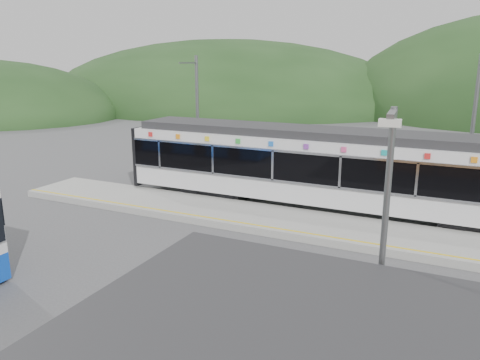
% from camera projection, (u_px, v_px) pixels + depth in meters
% --- Properties ---
extents(ground, '(120.00, 120.00, 0.00)m').
position_uv_depth(ground, '(246.00, 252.00, 16.87)').
color(ground, '#4C4C4F').
rests_on(ground, ground).
extents(hills, '(146.00, 149.00, 26.00)m').
position_uv_depth(hills, '(439.00, 231.00, 18.93)').
color(hills, '#1E3D19').
rests_on(hills, ground).
extents(platform, '(26.00, 3.20, 0.30)m').
position_uv_depth(platform, '(279.00, 221.00, 19.73)').
color(platform, '#9E9E99').
rests_on(platform, ground).
extents(yellow_line, '(26.00, 0.10, 0.01)m').
position_uv_depth(yellow_line, '(267.00, 227.00, 18.55)').
color(yellow_line, yellow).
rests_on(yellow_line, platform).
extents(train, '(20.44, 3.01, 3.74)m').
position_uv_depth(train, '(337.00, 168.00, 20.90)').
color(train, black).
rests_on(train, ground).
extents(catenary_mast_west, '(0.18, 1.80, 7.00)m').
position_uv_depth(catenary_mast_west, '(197.00, 117.00, 26.38)').
color(catenary_mast_west, slate).
rests_on(catenary_mast_west, ground).
extents(catenary_mast_east, '(0.18, 1.80, 7.00)m').
position_uv_depth(catenary_mast_east, '(472.00, 132.00, 20.56)').
color(catenary_mast_east, slate).
rests_on(catenary_mast_east, ground).
extents(lamp_post, '(0.36, 1.05, 5.91)m').
position_uv_depth(lamp_post, '(383.00, 237.00, 8.62)').
color(lamp_post, slate).
rests_on(lamp_post, ground).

